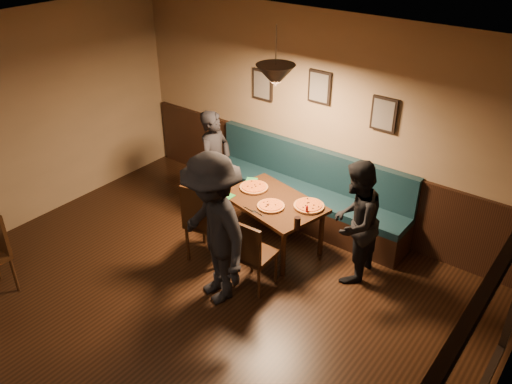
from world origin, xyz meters
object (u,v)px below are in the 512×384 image
at_px(chair_near_left, 209,220).
at_px(diner_front, 213,230).
at_px(tabasco_bottle, 307,209).
at_px(chair_near_right, 255,252).
at_px(diner_right, 355,222).
at_px(diner_left, 215,165).
at_px(booth_bench, 303,188).
at_px(soda_glass, 297,223).
at_px(dining_table, 273,223).

relative_size(chair_near_left, diner_front, 0.60).
xyz_separation_m(chair_near_left, tabasco_bottle, (0.99, 0.64, 0.20)).
height_order(chair_near_right, diner_right, diner_right).
xyz_separation_m(chair_near_left, diner_left, (-0.57, 0.79, 0.25)).
height_order(chair_near_left, diner_front, diner_front).
bearing_deg(booth_bench, diner_left, -149.77).
xyz_separation_m(soda_glass, tabasco_bottle, (-0.09, 0.34, -0.01)).
distance_m(chair_near_left, chair_near_right, 0.81).
height_order(booth_bench, diner_left, diner_left).
xyz_separation_m(chair_near_right, diner_front, (-0.24, -0.41, 0.43)).
height_order(dining_table, soda_glass, soda_glass).
distance_m(diner_right, tabasco_bottle, 0.60).
distance_m(diner_left, soda_glass, 1.72).
height_order(booth_bench, diner_front, diner_front).
height_order(diner_left, tabasco_bottle, diner_left).
distance_m(booth_bench, tabasco_bottle, 0.95).
xyz_separation_m(booth_bench, soda_glass, (0.61, -1.09, 0.25)).
bearing_deg(booth_bench, dining_table, -87.93).
relative_size(chair_near_left, diner_left, 0.68).
relative_size(chair_near_left, chair_near_right, 1.16).
height_order(booth_bench, chair_near_right, booth_bench).
bearing_deg(diner_front, dining_table, 115.18).
distance_m(booth_bench, chair_near_right, 1.54).
relative_size(diner_right, soda_glass, 9.47).
relative_size(dining_table, diner_left, 0.80).
height_order(diner_right, tabasco_bottle, diner_right).
bearing_deg(booth_bench, chair_near_right, -77.62).
relative_size(diner_front, soda_glass, 11.19).
height_order(chair_near_right, tabasco_bottle, chair_near_right).
bearing_deg(booth_bench, chair_near_left, -108.45).
bearing_deg(soda_glass, chair_near_right, -124.29).
relative_size(booth_bench, tabasco_bottle, 23.23).
bearing_deg(booth_bench, diner_right, -31.17).
height_order(booth_bench, diner_right, diner_right).
bearing_deg(diner_left, soda_glass, -113.19).
relative_size(booth_bench, diner_left, 1.93).
relative_size(diner_left, tabasco_bottle, 12.02).
xyz_separation_m(booth_bench, diner_right, (1.12, -0.68, 0.25)).
relative_size(dining_table, chair_near_left, 1.18).
bearing_deg(chair_near_right, diner_left, 144.52).
xyz_separation_m(booth_bench, dining_table, (0.03, -0.74, -0.17)).
bearing_deg(diner_front, diner_left, 152.70).
height_order(chair_near_left, soda_glass, chair_near_left).
bearing_deg(soda_glass, chair_near_left, -164.25).
distance_m(chair_near_right, diner_right, 1.18).
height_order(dining_table, tabasco_bottle, tabasco_bottle).
xyz_separation_m(chair_near_left, diner_right, (1.58, 0.72, 0.22)).
relative_size(chair_near_right, soda_glass, 5.80).
bearing_deg(chair_near_right, tabasco_bottle, 73.29).
relative_size(soda_glass, tabasco_bottle, 1.22).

